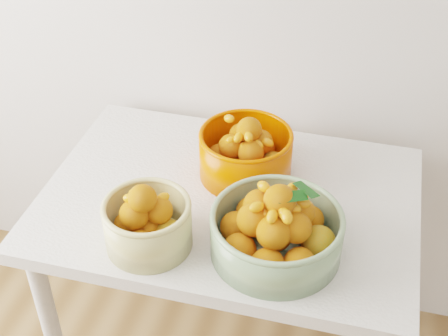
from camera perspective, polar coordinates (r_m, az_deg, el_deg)
The scene contains 4 objects.
table at distance 1.74m, azimuth 0.46°, elevation -4.99°, with size 1.00×0.70×0.75m.
bowl_cream at distance 1.51m, azimuth -7.01°, elevation -4.96°, with size 0.27×0.27×0.18m.
bowl_green at distance 1.48m, azimuth 4.79°, elevation -5.67°, with size 0.38×0.38×0.20m.
bowl_orange at distance 1.71m, azimuth 1.97°, elevation 1.38°, with size 0.30×0.30×0.18m.
Camera 1 is at (0.08, 0.36, 1.83)m, focal length 50.00 mm.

